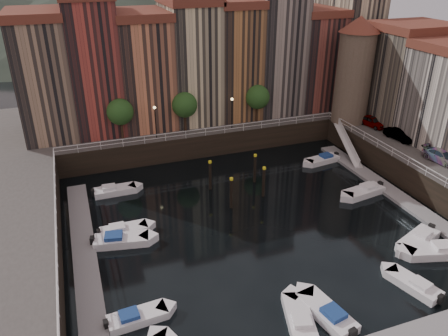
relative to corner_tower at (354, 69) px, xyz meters
name	(u,v)px	position (x,y,z in m)	size (l,w,h in m)	color
ground	(256,221)	(-20.00, -14.50, -10.19)	(200.00, 200.00, 0.00)	black
quay_far	(185,121)	(-20.00, 11.50, -8.69)	(80.00, 20.00, 3.00)	black
dock_left	(85,261)	(-36.20, -15.50, -10.02)	(2.00, 28.00, 0.35)	gray
dock_right	(398,196)	(-3.80, -15.50, -10.02)	(2.00, 28.00, 0.35)	gray
mountains	(117,12)	(-18.28, 95.50, -2.28)	(145.00, 100.00, 18.00)	#2D382D
far_terrace	(211,58)	(-16.69, 9.00, 0.76)	(48.70, 10.30, 17.50)	#96795F
corner_tower	(354,69)	(0.00, 0.00, 0.00)	(5.20, 5.20, 13.80)	#6B5B4C
promenade_trees	(190,104)	(-21.33, 3.70, -3.61)	(21.20, 3.20, 5.20)	black
street_lamps	(195,112)	(-21.00, 2.70, -4.30)	(10.36, 0.36, 4.18)	black
railings	(238,166)	(-20.00, -9.62, -6.41)	(36.08, 34.04, 0.52)	white
gangway	(348,143)	(-2.90, -4.50, -8.28)	(2.78, 8.32, 3.73)	white
mooring_pilings	(240,180)	(-19.39, -8.79, -8.54)	(5.68, 4.88, 3.78)	black
boat_left_1	(136,317)	(-33.24, -23.58, -9.85)	(4.54, 1.94, 1.03)	white
boat_left_2	(120,240)	(-33.02, -13.79, -9.80)	(5.27, 2.76, 1.18)	white
boat_left_3	(123,230)	(-32.57, -12.21, -9.84)	(4.62, 1.69, 1.06)	white
boat_left_4	(114,191)	(-32.38, -4.15, -9.83)	(4.73, 1.74, 1.09)	white
boat_right_0	(436,251)	(-7.47, -24.75, -9.78)	(5.42, 3.20, 1.21)	white
boat_right_1	(419,239)	(-7.61, -22.85, -9.80)	(5.15, 3.47, 1.17)	white
boat_right_3	(364,191)	(-6.77, -13.65, -9.80)	(5.16, 2.53, 1.16)	white
boat_right_4	(323,159)	(-6.60, -4.90, -9.84)	(4.72, 2.28, 1.06)	white
boat_near_1	(300,319)	(-22.41, -27.71, -9.82)	(2.98, 4.99, 1.12)	white
boat_near_2	(328,313)	(-20.25, -27.92, -9.80)	(2.74, 5.25, 1.18)	white
boat_near_3	(414,285)	(-12.24, -27.57, -9.84)	(2.76, 4.67, 1.05)	white
car_a	(372,122)	(1.66, -3.04, -6.50)	(1.63, 4.05, 1.38)	gray
car_b	(400,135)	(1.89, -8.09, -6.52)	(1.44, 4.12, 1.36)	gray
car_c	(443,158)	(1.86, -15.04, -6.50)	(1.95, 4.80, 1.39)	gray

